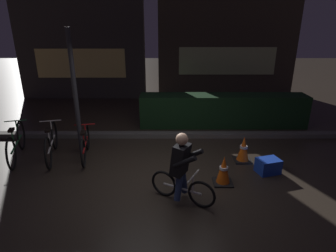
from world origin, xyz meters
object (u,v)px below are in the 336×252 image
(traffic_cone_near, at_px, (224,170))
(blue_crate, at_px, (268,166))
(parked_bike_center_left, at_px, (85,144))
(cyclist, at_px, (182,167))
(parked_bike_left_mid, at_px, (51,143))
(parked_bike_leftmost, at_px, (16,143))
(traffic_cone_far, at_px, (244,149))
(street_post, at_px, (75,95))

(traffic_cone_near, xyz_separation_m, blue_crate, (0.99, 0.40, -0.12))
(parked_bike_center_left, relative_size, traffic_cone_near, 2.71)
(parked_bike_center_left, height_order, cyclist, cyclist)
(parked_bike_center_left, bearing_deg, parked_bike_left_mid, 82.26)
(parked_bike_leftmost, xyz_separation_m, cyclist, (3.59, -1.59, 0.26))
(parked_bike_left_mid, xyz_separation_m, blue_crate, (4.62, -0.68, -0.21))
(parked_bike_leftmost, relative_size, traffic_cone_far, 2.90)
(blue_crate, bearing_deg, parked_bike_leftmost, 173.08)
(traffic_cone_near, relative_size, traffic_cone_far, 0.96)
(street_post, xyz_separation_m, parked_bike_left_mid, (-0.58, -0.22, -1.04))
(street_post, bearing_deg, parked_bike_center_left, -50.62)
(parked_bike_left_mid, distance_m, parked_bike_center_left, 0.74)
(parked_bike_left_mid, height_order, blue_crate, parked_bike_left_mid)
(parked_bike_left_mid, xyz_separation_m, traffic_cone_far, (4.24, -0.16, -0.08))
(traffic_cone_near, bearing_deg, street_post, 156.95)
(traffic_cone_near, relative_size, cyclist, 0.45)
(traffic_cone_far, bearing_deg, parked_bike_center_left, 176.82)
(street_post, distance_m, cyclist, 3.00)
(street_post, relative_size, parked_bike_leftmost, 1.65)
(parked_bike_left_mid, distance_m, blue_crate, 4.68)
(parked_bike_center_left, bearing_deg, cyclist, -138.56)
(street_post, relative_size, traffic_cone_near, 4.99)
(parked_bike_leftmost, xyz_separation_m, parked_bike_center_left, (1.51, 0.05, -0.04))
(parked_bike_left_mid, bearing_deg, parked_bike_center_left, -101.93)
(parked_bike_leftmost, bearing_deg, parked_bike_left_mid, -104.71)
(blue_crate, height_order, cyclist, cyclist)
(parked_bike_center_left, xyz_separation_m, cyclist, (2.08, -1.65, 0.31))
(parked_bike_center_left, distance_m, traffic_cone_near, 3.10)
(traffic_cone_near, height_order, traffic_cone_far, traffic_cone_far)
(blue_crate, bearing_deg, parked_bike_left_mid, 171.68)
(traffic_cone_far, bearing_deg, traffic_cone_near, -123.49)
(street_post, height_order, traffic_cone_near, street_post)
(street_post, distance_m, traffic_cone_far, 3.85)
(parked_bike_left_mid, height_order, traffic_cone_far, parked_bike_left_mid)
(street_post, height_order, blue_crate, street_post)
(traffic_cone_near, xyz_separation_m, traffic_cone_far, (0.60, 0.91, 0.01))
(traffic_cone_near, bearing_deg, parked_bike_center_left, 159.08)
(parked_bike_center_left, relative_size, blue_crate, 3.44)
(street_post, bearing_deg, traffic_cone_far, -6.03)
(traffic_cone_near, xyz_separation_m, cyclist, (-0.82, -0.54, 0.36))
(parked_bike_left_mid, height_order, cyclist, cyclist)
(cyclist, bearing_deg, blue_crate, 55.82)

